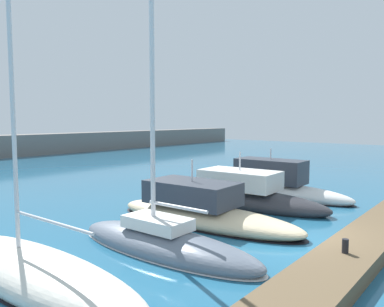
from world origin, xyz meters
The scene contains 8 objects.
ground_plane centered at (0.00, 0.00, 0.00)m, with size 120.00×120.00×0.00m, color #236084.
dock_pier centered at (0.00, -2.03, 0.26)m, with size 21.68×1.82×0.51m, color brown.
sailboat_ivory_nearest centered at (-7.89, 4.68, 0.29)m, with size 2.59×9.42×15.89m.
sailboat_slate_second centered at (-3.67, 3.50, 0.37)m, with size 2.43×8.09×16.79m.
motorboat_sand_third centered at (0.12, 4.74, 0.52)m, with size 3.10×9.60×3.08m.
motorboat_charcoal_fourth centered at (4.22, 5.22, 0.54)m, with size 3.01×9.86×3.26m.
motorboat_white_fifth centered at (7.59, 4.81, 0.62)m, with size 2.33×9.01×3.22m.
dock_bollard centered at (-1.37, -2.03, 0.73)m, with size 0.20×0.20×0.44m, color black.
Camera 1 is at (-13.32, -5.56, 4.65)m, focal length 35.86 mm.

